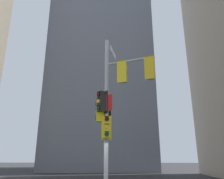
{
  "coord_description": "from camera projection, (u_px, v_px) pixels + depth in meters",
  "views": [
    {
      "loc": [
        0.85,
        -10.62,
        1.91
      ],
      "look_at": [
        0.27,
        0.18,
        5.23
      ],
      "focal_mm": 34.98,
      "sensor_mm": 36.0,
      "label": 1
    }
  ],
  "objects": [
    {
      "name": "signal_pole_assembly",
      "position": [
        112.0,
        103.0,
        11.0
      ],
      "size": [
        2.99,
        2.69,
        7.99
      ],
      "color": "#B2B2B5",
      "rests_on": "ground"
    },
    {
      "name": "building_mid_block",
      "position": [
        104.0,
        28.0,
        39.99
      ],
      "size": [
        15.14,
        15.14,
        49.03
      ],
      "primitive_type": "cube",
      "color": "slate",
      "rests_on": "ground"
    }
  ]
}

